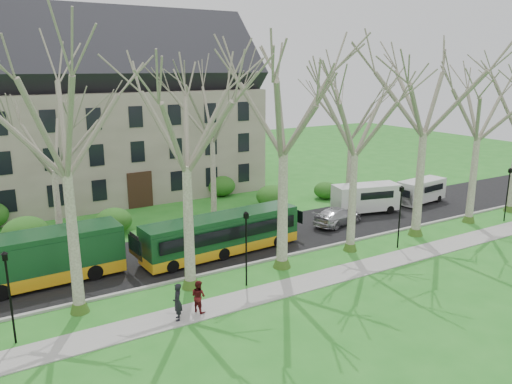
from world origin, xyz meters
TOP-DOWN VIEW (x-y plane):
  - ground at (0.00, 0.00)m, footprint 120.00×120.00m
  - sidewalk at (0.00, -2.50)m, footprint 70.00×2.00m
  - road at (0.00, 5.50)m, footprint 80.00×8.00m
  - curb at (0.00, 1.50)m, footprint 80.00×0.25m
  - building at (-6.00, 24.00)m, footprint 26.50×12.20m
  - tree_row_verge at (0.00, 0.30)m, footprint 49.00×7.00m
  - tree_row_far at (-1.33, 11.00)m, footprint 33.00×7.00m
  - lamp_row at (-0.00, -1.00)m, footprint 36.22×0.22m
  - hedges at (-4.67, 14.00)m, footprint 30.60×8.60m
  - bus_lead at (-17.63, 5.08)m, footprint 12.44×3.02m
  - bus_follow at (-4.95, 4.06)m, footprint 11.01×3.01m
  - sedan at (5.72, 5.09)m, footprint 5.04×3.10m
  - van_a at (9.85, 6.38)m, footprint 5.93×3.29m
  - van_b at (16.35, 6.16)m, footprint 5.13×2.36m
  - pedestrian_a at (-10.90, -2.83)m, footprint 0.65×0.80m
  - pedestrian_b at (-9.68, -2.58)m, footprint 0.89×0.99m

SIDE VIEW (x-z plane):
  - ground at x=0.00m, z-range 0.00..0.00m
  - sidewalk at x=0.00m, z-range 0.00..0.06m
  - road at x=0.00m, z-range 0.00..0.06m
  - curb at x=0.00m, z-range 0.00..0.14m
  - sedan at x=5.72m, z-range 0.06..1.42m
  - pedestrian_b at x=-9.68m, z-range 0.06..1.74m
  - hedges at x=-4.67m, z-range 0.00..2.00m
  - pedestrian_a at x=-10.90m, z-range 0.06..1.94m
  - van_b at x=16.35m, z-range 0.06..2.22m
  - van_a at x=9.85m, z-range 0.06..2.51m
  - bus_follow at x=-4.95m, z-range 0.06..2.78m
  - bus_lead at x=-17.63m, z-range 0.06..3.15m
  - lamp_row at x=0.00m, z-range 0.42..4.72m
  - tree_row_far at x=-1.33m, z-range 0.00..12.00m
  - tree_row_verge at x=0.00m, z-range 0.00..14.00m
  - building at x=-6.00m, z-range 0.07..16.07m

